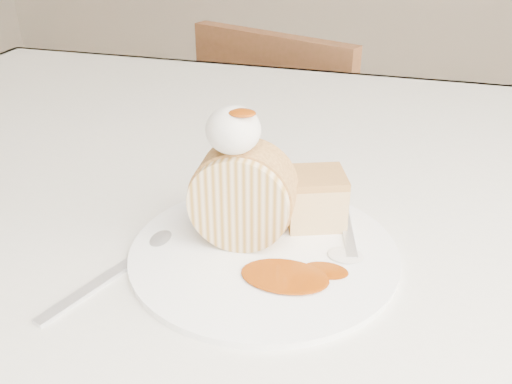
# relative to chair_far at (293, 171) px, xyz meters

# --- Properties ---
(table) EXTENTS (1.40, 0.90, 0.75)m
(table) POSITION_rel_chair_far_xyz_m (0.16, -0.65, 0.21)
(table) COLOR silver
(table) RESTS_ON ground
(chair_far) EXTENTS (0.47, 0.47, 0.78)m
(chair_far) POSITION_rel_chair_far_xyz_m (0.00, 0.00, 0.00)
(chair_far) COLOR brown
(chair_far) RESTS_ON ground
(plate) EXTENTS (0.30, 0.30, 0.01)m
(plate) POSITION_rel_chair_far_xyz_m (0.13, -0.77, 0.31)
(plate) COLOR white
(plate) RESTS_ON table
(roulade_slice) EXTENTS (0.09, 0.05, 0.09)m
(roulade_slice) POSITION_rel_chair_far_xyz_m (0.11, -0.76, 0.35)
(roulade_slice) COLOR beige
(roulade_slice) RESTS_ON plate
(cake_chunk) EXTENTS (0.07, 0.06, 0.04)m
(cake_chunk) POSITION_rel_chair_far_xyz_m (0.17, -0.71, 0.33)
(cake_chunk) COLOR tan
(cake_chunk) RESTS_ON plate
(whipped_cream) EXTENTS (0.05, 0.05, 0.04)m
(whipped_cream) POSITION_rel_chair_far_xyz_m (0.10, -0.77, 0.42)
(whipped_cream) COLOR silver
(whipped_cream) RESTS_ON roulade_slice
(caramel_drizzle) EXTENTS (0.02, 0.02, 0.00)m
(caramel_drizzle) POSITION_rel_chair_far_xyz_m (0.11, -0.77, 0.44)
(caramel_drizzle) COLOR #7C3005
(caramel_drizzle) RESTS_ON whipped_cream
(caramel_pool) EXTENTS (0.09, 0.07, 0.00)m
(caramel_pool) POSITION_rel_chair_far_xyz_m (0.16, -0.81, 0.31)
(caramel_pool) COLOR #7C3005
(caramel_pool) RESTS_ON plate
(fork) EXTENTS (0.05, 0.14, 0.00)m
(fork) POSITION_rel_chair_far_xyz_m (0.20, -0.72, 0.31)
(fork) COLOR silver
(fork) RESTS_ON plate
(spoon) EXTENTS (0.07, 0.14, 0.00)m
(spoon) POSITION_rel_chair_far_xyz_m (0.01, -0.85, 0.30)
(spoon) COLOR silver
(spoon) RESTS_ON table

